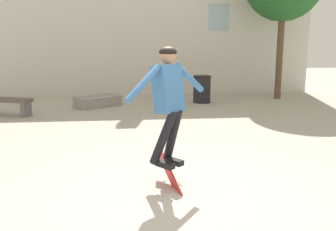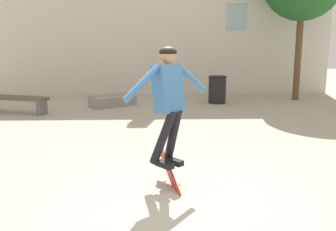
{
  "view_description": "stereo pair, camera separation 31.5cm",
  "coord_description": "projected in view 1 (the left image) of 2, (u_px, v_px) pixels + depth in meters",
  "views": [
    {
      "loc": [
        -0.53,
        -4.29,
        1.9
      ],
      "look_at": [
        -0.05,
        0.29,
        0.96
      ],
      "focal_mm": 40.0,
      "sensor_mm": 36.0,
      "label": 1
    },
    {
      "loc": [
        -0.21,
        -4.31,
        1.9
      ],
      "look_at": [
        -0.05,
        0.29,
        0.96
      ],
      "focal_mm": 40.0,
      "sensor_mm": 36.0,
      "label": 2
    }
  ],
  "objects": [
    {
      "name": "skater",
      "position": [
        168.0,
        96.0,
        4.65
      ],
      "size": [
        1.09,
        0.95,
        1.51
      ],
      "rotation": [
        0.0,
        0.0,
        -0.86
      ],
      "color": "teal"
    },
    {
      "name": "building_backdrop",
      "position": [
        144.0,
        23.0,
        12.82
      ],
      "size": [
        12.31,
        0.52,
        5.76
      ],
      "color": "beige",
      "rests_on": "ground_plane"
    },
    {
      "name": "skateboard_flipping",
      "position": [
        170.0,
        174.0,
        4.95
      ],
      "size": [
        0.27,
        0.79,
        0.59
      ],
      "rotation": [
        0.0,
        0.0,
        -1.26
      ],
      "color": "red"
    },
    {
      "name": "skate_ledge",
      "position": [
        98.0,
        101.0,
        10.71
      ],
      "size": [
        1.39,
        1.23,
        0.31
      ],
      "rotation": [
        0.0,
        0.0,
        0.63
      ],
      "color": "gray",
      "rests_on": "ground_plane"
    },
    {
      "name": "trash_bin",
      "position": [
        202.0,
        88.0,
        11.36
      ],
      "size": [
        0.56,
        0.56,
        0.82
      ],
      "color": "black",
      "rests_on": "ground_plane"
    },
    {
      "name": "ground_plane",
      "position": [
        175.0,
        196.0,
        4.61
      ],
      "size": [
        40.0,
        40.0,
        0.0
      ],
      "primitive_type": "plane",
      "color": "#B2AD9E"
    }
  ]
}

